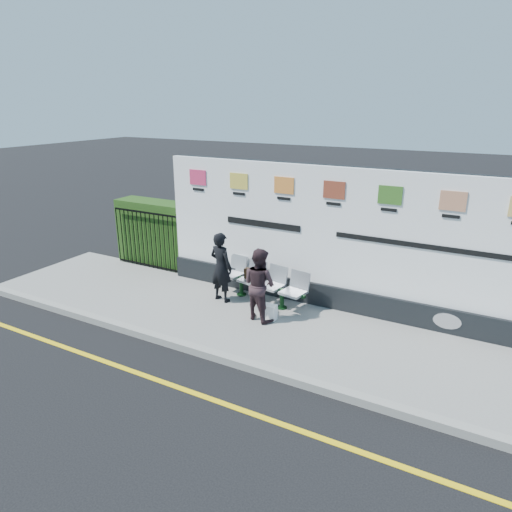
{
  "coord_description": "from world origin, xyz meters",
  "views": [
    {
      "loc": [
        3.42,
        -4.87,
        4.35
      ],
      "look_at": [
        -0.91,
        3.11,
        1.25
      ],
      "focal_mm": 32.0,
      "sensor_mm": 36.0,
      "label": 1
    }
  ],
  "objects_px": {
    "billboard": "(332,249)",
    "bench": "(261,292)",
    "woman_right": "(259,284)",
    "woman_left": "(221,267)"
  },
  "relations": [
    {
      "from": "bench",
      "to": "woman_left",
      "type": "xyz_separation_m",
      "value": [
        -0.8,
        -0.36,
        0.55
      ]
    },
    {
      "from": "billboard",
      "to": "woman_right",
      "type": "relative_size",
      "value": 5.33
    },
    {
      "from": "bench",
      "to": "woman_right",
      "type": "relative_size",
      "value": 1.44
    },
    {
      "from": "woman_right",
      "to": "bench",
      "type": "bearing_deg",
      "value": -48.37
    },
    {
      "from": "woman_right",
      "to": "billboard",
      "type": "bearing_deg",
      "value": -113.39
    },
    {
      "from": "bench",
      "to": "woman_left",
      "type": "relative_size",
      "value": 1.38
    },
    {
      "from": "woman_left",
      "to": "woman_right",
      "type": "height_order",
      "value": "woman_left"
    },
    {
      "from": "woman_left",
      "to": "woman_right",
      "type": "relative_size",
      "value": 1.05
    },
    {
      "from": "billboard",
      "to": "bench",
      "type": "distance_m",
      "value": 1.84
    },
    {
      "from": "billboard",
      "to": "bench",
      "type": "bearing_deg",
      "value": -160.07
    }
  ]
}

